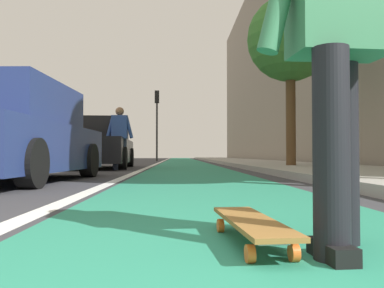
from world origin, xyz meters
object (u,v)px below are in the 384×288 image
(street_tree_mid, at_px, (290,40))
(pedestrian_distant, at_px, (120,134))
(skateboard, at_px, (251,224))
(skater_person, at_px, (338,28))
(parked_car_near, at_px, (9,135))
(parked_car_mid, at_px, (97,145))
(traffic_light, at_px, (157,113))

(street_tree_mid, relative_size, pedestrian_distant, 2.81)
(street_tree_mid, bearing_deg, skateboard, 163.01)
(skater_person, relative_size, parked_car_near, 0.39)
(skateboard, distance_m, parked_car_mid, 10.85)
(traffic_light, bearing_deg, skateboard, -175.97)
(skateboard, xyz_separation_m, traffic_light, (24.14, 1.70, 3.05))
(street_tree_mid, bearing_deg, traffic_light, 16.17)
(parked_car_near, height_order, street_tree_mid, street_tree_mid)
(skater_person, height_order, pedestrian_distant, pedestrian_distant)
(parked_car_mid, bearing_deg, street_tree_mid, -105.86)
(parked_car_mid, height_order, street_tree_mid, street_tree_mid)
(parked_car_mid, bearing_deg, skater_person, -163.50)
(skateboard, bearing_deg, street_tree_mid, -16.99)
(skater_person, xyz_separation_m, pedestrian_distant, (9.14, 2.24, 0.03))
(parked_car_mid, distance_m, street_tree_mid, 6.40)
(pedestrian_distant, bearing_deg, street_tree_mid, -91.20)
(traffic_light, distance_m, street_tree_mid, 15.88)
(parked_car_mid, distance_m, traffic_light, 13.93)
(skater_person, bearing_deg, skateboard, 66.61)
(parked_car_mid, xyz_separation_m, pedestrian_distant, (-1.47, -0.90, 0.26))
(skateboard, distance_m, street_tree_mid, 9.92)
(skater_person, distance_m, parked_car_mid, 11.07)
(skateboard, relative_size, skater_person, 0.52)
(parked_car_near, height_order, pedestrian_distant, pedestrian_distant)
(parked_car_mid, xyz_separation_m, traffic_light, (13.68, -1.10, 2.43))
(skateboard, bearing_deg, skater_person, -113.39)
(parked_car_near, height_order, traffic_light, traffic_light)
(street_tree_mid, distance_m, pedestrian_distant, 5.29)
(pedestrian_distant, bearing_deg, skater_person, -166.23)
(skateboard, height_order, traffic_light, traffic_light)
(skateboard, height_order, pedestrian_distant, pedestrian_distant)
(parked_car_near, xyz_separation_m, parked_car_mid, (6.18, -0.07, 0.01))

